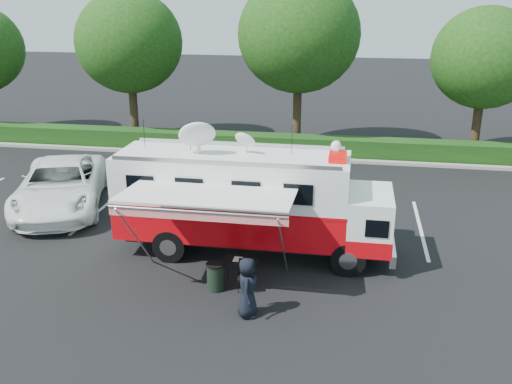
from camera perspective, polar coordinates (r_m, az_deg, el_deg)
ground_plane at (r=18.46m, az=-0.27°, el=-6.08°), size 120.00×120.00×0.00m
back_border at (r=29.51m, az=6.52°, el=13.53°), size 60.00×6.14×8.87m
stall_lines at (r=21.24m, az=-0.17°, el=-2.55°), size 24.12×5.50×0.01m
command_truck at (r=17.78m, az=-0.52°, el=-0.89°), size 8.64×2.38×4.15m
awning at (r=15.37m, az=-5.03°, el=-0.73°), size 4.72×2.45×2.85m
white_suv at (r=23.43m, az=-18.71°, el=-1.50°), size 5.01×7.20×1.83m
person at (r=15.14m, az=-0.85°, el=-12.21°), size 0.57×0.83×1.62m
folding_table at (r=16.19m, az=-1.71°, el=-6.98°), size 1.09×0.91×0.80m
folding_chair at (r=16.10m, az=-1.02°, el=-8.00°), size 0.51×0.53×0.90m
trash_bin at (r=16.18m, az=-4.07°, el=-8.42°), size 0.53×0.53×0.79m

